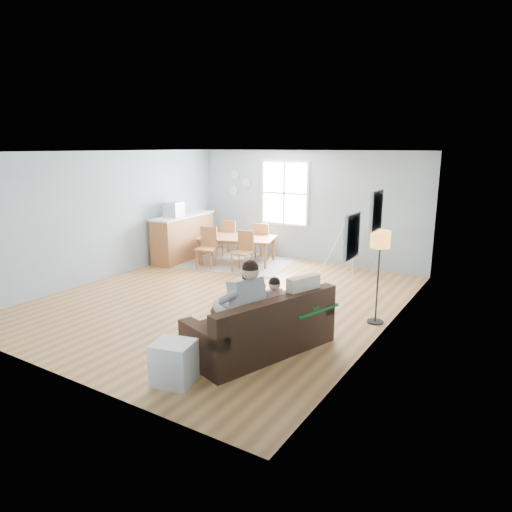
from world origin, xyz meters
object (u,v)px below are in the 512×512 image
Objects in this scene: sofa at (263,331)px; chair_se at (244,249)px; floor_lamp at (380,247)px; chair_ne at (263,239)px; toddler at (270,299)px; chair_nw at (230,235)px; baby_swing at (352,253)px; chair_sw at (207,245)px; father at (240,304)px; monitor at (174,209)px; dining_table at (236,250)px; storage_cube at (173,363)px; counter at (184,237)px.

chair_se is at bearing 126.92° from sofa.
chair_ne is (-3.77, 2.74, -0.73)m from floor_lamp.
toddler reaches higher than chair_se.
toddler reaches higher than chair_nw.
baby_swing is (3.22, 0.22, -0.11)m from chair_nw.
chair_sw is at bearing -116.27° from chair_ne.
chair_se is 1.00× the size of chair_ne.
toddler is 4.06m from chair_se.
father is 5.49m from chair_ne.
toddler is 5.38m from monitor.
chair_ne is at bearing 47.95° from dining_table.
chair_sw is 1.25m from chair_nw.
baby_swing is (0.02, 5.98, 0.17)m from storage_cube.
dining_table is at bearing 63.28° from chair_sw.
father is 4.31m from chair_se.
chair_sw is 1.03× the size of chair_ne.
sofa is 1.64× the size of father.
counter is (-4.47, 3.37, -0.14)m from toddler.
chair_nw is (-4.67, 2.58, -0.71)m from floor_lamp.
father is at bearing -132.35° from sofa.
dining_table is (-2.63, 5.23, 0.06)m from storage_cube.
toddler is 2.02m from floor_lamp.
father is at bearing -120.03° from floor_lamp.
chair_se is 0.75× the size of baby_swing.
counter is at bearing 174.16° from chair_se.
chair_sw reaches higher than chair_ne.
toddler is 0.89× the size of chair_ne.
chair_ne is 2.32m from baby_swing.
chair_ne reaches higher than sofa.
chair_ne is (0.34, 0.70, 0.20)m from dining_table.
chair_sw is 1.09m from counter.
chair_nw reaches higher than storage_cube.
chair_nw is (-1.12, 1.07, 0.02)m from chair_se.
monitor is (-3.96, 4.51, 1.05)m from storage_cube.
father is 0.67× the size of counter.
floor_lamp reaches higher than counter.
counter is 0.83m from monitor.
chair_sw is 1.55m from chair_ne.
floor_lamp is at bearing -35.99° from chair_ne.
storage_cube is at bearing -66.23° from chair_se.
counter is at bearing 129.35° from storage_cube.
monitor is at bearing -82.65° from counter.
toddler is 4.49m from baby_swing.
storage_cube is 0.27× the size of counter.
chair_ne is (-2.55, 4.85, -0.21)m from father.
dining_table is at bearing 129.85° from toddler.
toddler is 1.50× the size of storage_cube.
chair_ne is at bearing 100.53° from chair_se.
dining_table is 0.80m from chair_nw.
dining_table is at bearing 136.49° from chair_se.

